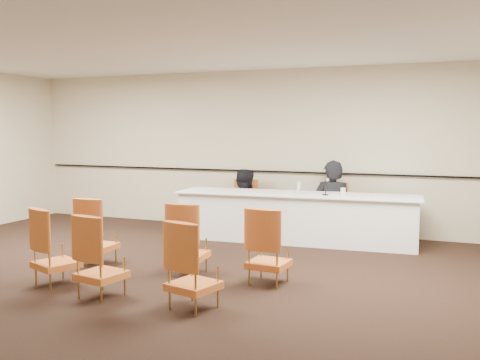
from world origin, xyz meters
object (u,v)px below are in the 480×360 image
Objects in this scene: aud_chair_back_mid at (101,255)px; coffee_cup at (343,192)px; drinking_glass at (298,191)px; aud_chair_front_left at (97,231)px; water_bottle at (299,187)px; aud_chair_front_mid at (188,238)px; microphone at (325,187)px; aud_chair_back_left at (56,246)px; aud_chair_back_right at (194,265)px; panelist_main_chair at (332,210)px; panelist_main at (332,214)px; aud_chair_front_right at (269,246)px; panel_table at (296,217)px; panelist_second at (243,214)px; panelist_second_chair at (243,206)px.

coffee_cup is at bearing 71.44° from aud_chair_back_mid.
aud_chair_front_left is at bearing -132.99° from drinking_glass.
water_bottle is 2.66m from aud_chair_front_mid.
microphone reaches higher than aud_chair_back_left.
aud_chair_back_right is at bearing -30.57° from aud_chair_front_left.
panelist_main_chair is at bearing 64.07° from aud_chair_front_mid.
aud_chair_back_right is at bearing 76.73° from panelist_main.
aud_chair_front_right is at bearing 81.96° from panelist_main.
panelist_second is at bearing 152.32° from panel_table.
aud_chair_back_right is at bearing -79.13° from panelist_second_chair.
panelist_main is at bearing 92.30° from microphone.
aud_chair_back_mid is (-1.59, -1.19, 0.00)m from aud_chair_front_right.
panel_table is at bearing 174.41° from coffee_cup.
panelist_main_chair is at bearing 171.23° from panelist_second.
water_bottle reaches higher than aud_chair_front_mid.
panel_table is 2.15× the size of panelist_main.
water_bottle is 0.23× the size of aud_chair_front_right.
panelist_main_chair is 4.85m from aud_chair_back_left.
water_bottle is 0.76m from coffee_cup.
panel_table is 1.28m from panelist_second.
water_bottle is (-0.44, -0.63, 0.52)m from panelist_main.
panelist_second reaches higher than panel_table.
drinking_glass is at bearing 139.90° from panelist_second.
coffee_cup is at bearing 108.31° from panelist_main.
water_bottle is 3.95m from aud_chair_back_mid.
panelist_main_chair is 1.66m from panelist_second_chair.
panelist_second reaches higher than aud_chair_front_mid.
panel_table is 4.06m from aud_chair_back_left.
aud_chair_back_left and aud_chair_back_right have the same top height.
panelist_main_chair is 3.43× the size of microphone.
coffee_cup is at bearing 150.64° from panelist_second.
aud_chair_back_left is at bearing -129.46° from coffee_cup.
aud_chair_front_right is at bearing -95.78° from panelist_main_chair.
panelist_second reaches higher than aud_chair_front_left.
panelist_second is 1.45m from water_bottle.
panelist_main_chair is at bearing 92.30° from microphone.
aud_chair_front_left is 1.00× the size of aud_chair_front_mid.
panelist_second_chair is 4.24m from aud_chair_back_mid.
panelist_main is at bearing 0.00° from panelist_main_chair.
aud_chair_back_right is (-0.87, -3.62, -0.41)m from coffee_cup.
coffee_cup is at bearing 90.73° from aud_chair_back_right.
panelist_second_chair is 1.45m from drinking_glass.
panelist_second_chair and aud_chair_front_mid have the same top height.
aud_chair_back_mid is at bearing 6.96° from aud_chair_back_left.
aud_chair_front_right is at bearing -82.69° from drinking_glass.
drinking_glass is at bearing -122.86° from panelist_main_chair.
aud_chair_back_left is (-0.86, -4.03, 0.00)m from panelist_second_chair.
aud_chair_back_right is at bearing 11.48° from aud_chair_back_mid.
panelist_second_chair is (-1.65, -0.11, 0.00)m from panelist_main_chair.
panelist_second is at bearing 159.47° from microphone.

